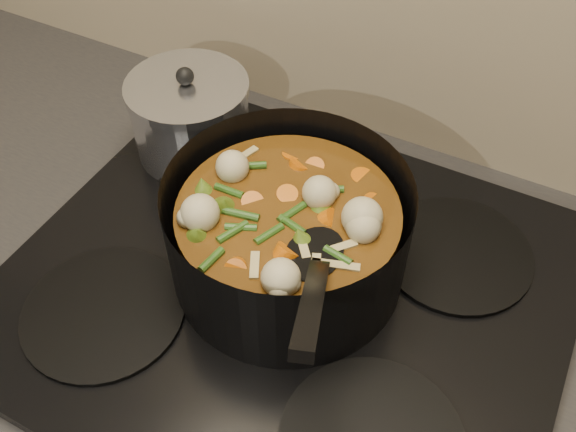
% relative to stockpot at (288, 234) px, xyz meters
% --- Properties ---
extents(stovetop, '(0.62, 0.54, 0.03)m').
position_rel_stockpot_xyz_m(stovetop, '(0.01, -0.02, -0.07)').
color(stovetop, black).
rests_on(stovetop, counter).
extents(stockpot, '(0.30, 0.35, 0.20)m').
position_rel_stockpot_xyz_m(stockpot, '(0.00, 0.00, 0.00)').
color(stockpot, black).
rests_on(stockpot, stovetop).
extents(saucepan, '(0.16, 0.16, 0.13)m').
position_rel_stockpot_xyz_m(saucepan, '(-0.21, 0.13, -0.01)').
color(saucepan, silver).
rests_on(saucepan, stovetop).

